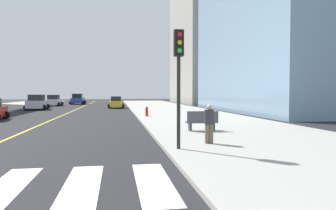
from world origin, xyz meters
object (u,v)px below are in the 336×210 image
at_px(pedestrian_waiting_east, 209,122).
at_px(car_yellow_fifth, 116,103).
at_px(car_white_fourth, 54,101).
at_px(fire_hydrant, 147,112).
at_px(park_bench, 202,121).
at_px(car_blue_third, 78,99).
at_px(car_silver_second, 37,103).
at_px(traffic_light_near_corner, 179,65).

bearing_deg(pedestrian_waiting_east, car_yellow_fifth, -77.36).
distance_m(car_white_fourth, fire_hydrant, 31.47).
distance_m(car_yellow_fifth, park_bench, 30.76).
xyz_separation_m(park_bench, pedestrian_waiting_east, (-0.90, -4.40, 0.38)).
bearing_deg(fire_hydrant, car_blue_third, 106.14).
distance_m(car_white_fourth, park_bench, 42.76).
xyz_separation_m(car_silver_second, traffic_light_near_corner, (12.80, -32.70, 2.40)).
bearing_deg(car_blue_third, car_silver_second, -98.12).
relative_size(car_blue_third, pedestrian_waiting_east, 2.82).
bearing_deg(traffic_light_near_corner, car_silver_second, -68.62).
xyz_separation_m(car_white_fourth, car_yellow_fifth, (10.61, -9.50, -0.08)).
relative_size(car_yellow_fifth, fire_hydrant, 4.36).
bearing_deg(traffic_light_near_corner, car_white_fourth, -74.01).
bearing_deg(car_white_fourth, park_bench, -66.50).
bearing_deg(car_yellow_fifth, car_white_fourth, -41.73).
relative_size(car_silver_second, car_white_fourth, 1.07).
bearing_deg(fire_hydrant, car_white_fourth, 115.16).
bearing_deg(car_blue_third, car_yellow_fifth, -64.22).
bearing_deg(car_yellow_fifth, fire_hydrant, 98.45).
distance_m(car_yellow_fifth, pedestrian_waiting_east, 35.00).
bearing_deg(pedestrian_waiting_east, car_blue_third, -71.28).
bearing_deg(fire_hydrant, traffic_light_near_corner, -91.30).
relative_size(car_silver_second, fire_hydrant, 5.21).
xyz_separation_m(car_white_fourth, pedestrian_waiting_east, (14.53, -44.29, 0.18)).
xyz_separation_m(car_blue_third, traffic_light_near_corner, (9.72, -51.77, 2.38)).
relative_size(traffic_light_near_corner, fire_hydrant, 5.10).
height_order(car_white_fourth, park_bench, car_white_fourth).
bearing_deg(car_silver_second, car_white_fourth, 88.41).
relative_size(car_white_fourth, park_bench, 2.40).
xyz_separation_m(car_silver_second, car_white_fourth, (-0.19, 12.64, -0.06)).
bearing_deg(traffic_light_near_corner, fire_hydrant, -91.30).
height_order(car_white_fourth, pedestrian_waiting_east, car_white_fourth).
distance_m(car_blue_third, car_white_fourth, 7.21).
bearing_deg(park_bench, car_white_fourth, 20.53).
relative_size(car_silver_second, car_blue_third, 0.99).
relative_size(car_yellow_fifth, traffic_light_near_corner, 0.85).
xyz_separation_m(car_yellow_fifth, traffic_light_near_corner, (2.39, -35.84, 2.54)).
distance_m(traffic_light_near_corner, pedestrian_waiting_east, 2.95).
bearing_deg(car_yellow_fifth, traffic_light_near_corner, 93.95).
height_order(car_white_fourth, traffic_light_near_corner, traffic_light_near_corner).
xyz_separation_m(car_yellow_fifth, park_bench, (4.82, -30.38, -0.12)).
height_order(pedestrian_waiting_east, fire_hydrant, pedestrian_waiting_east).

